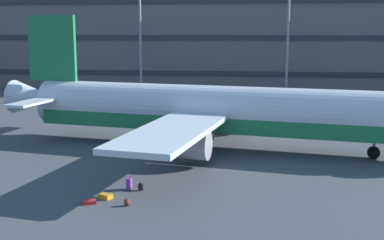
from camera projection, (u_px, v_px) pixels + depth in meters
The scene contains 10 objects.
ground_plane at pixel (175, 146), 41.04m from camera, with size 600.00×600.00×0.00m, color #424449.
terminal_structure at pixel (219, 37), 87.71m from camera, with size 136.83×22.00×16.31m.
airliner at pixel (214, 111), 40.12m from camera, with size 36.79×29.87×10.53m.
light_mast_left at pixel (140, 15), 73.83m from camera, with size 1.80×0.50×19.44m.
light_mast_center_left at pixel (289, 8), 71.11m from camera, with size 1.80×0.50×21.39m.
suitcase_scuffed at pixel (105, 196), 28.28m from camera, with size 0.90×0.76×0.27m.
suitcase_red at pixel (129, 184), 29.81m from camera, with size 0.28×0.46×0.81m.
suitcase_navy at pixel (89, 202), 27.39m from camera, with size 0.86×0.71×0.20m.
backpack_purple at pixel (127, 202), 27.04m from camera, with size 0.38×0.40×0.47m.
backpack_large at pixel (140, 187), 29.65m from camera, with size 0.43×0.36×0.51m.
Camera 1 is at (6.17, -39.58, 9.27)m, focal length 47.43 mm.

